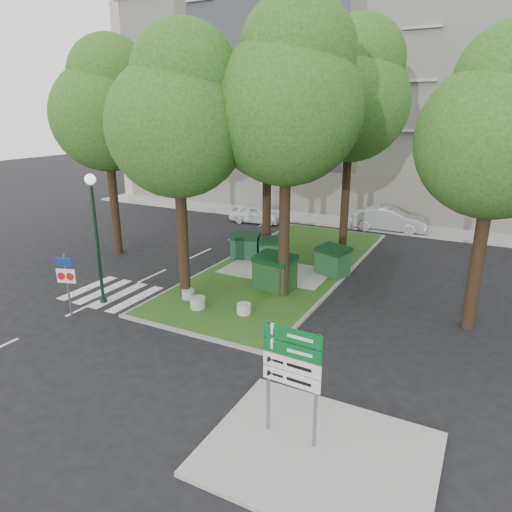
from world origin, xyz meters
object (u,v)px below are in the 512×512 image
Objects in this scene: tree_median_near_right at (290,94)px; tree_street_left at (107,106)px; bollard_mid at (198,303)px; dumpster_b at (273,250)px; dumpster_c at (275,272)px; dumpster_d at (333,261)px; directional_sign at (292,367)px; tree_median_far at (354,92)px; tree_median_near_left at (179,113)px; dumpster_a at (245,246)px; car_white at (256,214)px; street_lamp at (95,224)px; bollard_right at (244,309)px; traffic_sign_pole at (67,277)px; litter_bin at (333,256)px; bollard_left at (188,294)px; tree_street_right at (502,125)px; car_silver at (389,219)px.

tree_median_near_right is 1.04× the size of tree_street_left.
bollard_mid is at bearing -131.26° from tree_median_near_right.
dumpster_b reaches higher than bollard_mid.
dumpster_c is 3.30m from dumpster_d.
tree_median_far is at bearing 105.07° from directional_sign.
tree_street_left is (-7.00, 3.50, 0.33)m from tree_median_near_left.
dumpster_a is at bearing -136.34° from tree_median_far.
dumpster_b is 0.44× the size of car_white.
tree_street_left is at bearing -178.82° from dumpster_a.
tree_median_near_right is at bearing 31.75° from street_lamp.
tree_median_far reaches higher than tree_median_near_right.
bollard_right is 0.22× the size of traffic_sign_pole.
tree_median_near_left is 10.51m from litter_bin.
tree_median_near_right is at bearing 33.30° from bollard_left.
bollard_right is 7.43m from litter_bin.
tree_street_right is 5.76× the size of dumpster_d.
dumpster_b is 13.01m from directional_sign.
tree_street_left is 10.90m from bollard_left.
tree_median_near_right is at bearing -8.13° from tree_street_left.
litter_bin is (0.41, 4.92, -7.54)m from tree_median_near_right.
street_lamp is 10.81m from directional_sign.
traffic_sign_pole reaches higher than bollard_mid.
tree_median_far is 12.29m from tree_street_left.
dumpster_b is (-2.49, -3.90, -7.59)m from tree_median_far.
tree_median_near_right reaches higher than litter_bin.
bollard_left is (0.15, -0.20, -7.01)m from tree_median_near_left.
tree_median_near_right is 8.96m from dumpster_a.
dumpster_c is at bearing 44.03° from bollard_left.
dumpster_d is 1.76m from litter_bin.
tree_street_right is 9.12m from dumpster_d.
tree_street_left is 13.44m from dumpster_d.
litter_bin is 11.45m from street_lamp.
litter_bin is (10.91, 3.42, -7.20)m from tree_street_left.
dumpster_a is 1.02× the size of dumpster_b.
dumpster_d is 6.94m from bollard_left.
car_white is (-6.59, 13.59, 0.31)m from bollard_right.
street_lamp reaches higher than car_white.
dumpster_a reaches higher than dumpster_b.
tree_street_left is at bearing 127.72° from street_lamp.
dumpster_b is at bearing -153.88° from litter_bin.
bollard_left is (-4.26, -5.46, -0.47)m from dumpster_d.
dumpster_d is 10.48m from street_lamp.
street_lamp is 2.12× the size of traffic_sign_pole.
traffic_sign_pole is (-13.44, -5.91, -5.42)m from tree_street_right.
bollard_mid is 0.13× the size of car_silver.
dumpster_b is 5.91m from bollard_left.
tree_median_far is at bearing 94.67° from litter_bin.
dumpster_d is 0.34× the size of street_lamp.
tree_median_far is 16.01m from traffic_sign_pole.
dumpster_b is 6.42m from bollard_mid.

